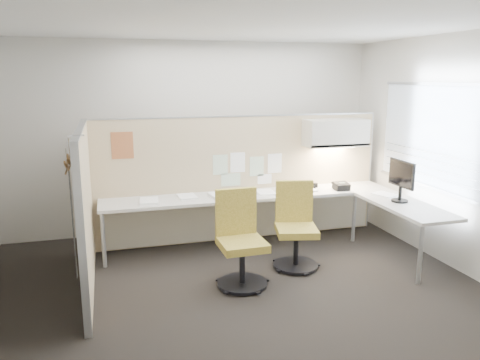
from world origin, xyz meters
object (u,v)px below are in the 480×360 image
object	(u,v)px
chair_left	(240,242)
monitor	(401,178)
phone	(341,186)
chair_right	(295,228)
desk	(277,204)

from	to	relation	value
chair_left	monitor	size ratio (longest dim) A/B	2.00
monitor	phone	distance (m)	0.93
chair_right	monitor	bearing A→B (deg)	10.42
monitor	chair_left	bearing A→B (deg)	96.61
desk	chair_left	world-z (taller)	chair_left
chair_left	phone	bearing A→B (deg)	28.90
chair_right	phone	size ratio (longest dim) A/B	4.83
chair_left	phone	size ratio (longest dim) A/B	4.95
desk	phone	bearing A→B (deg)	1.35
monitor	phone	xyz separation A→B (m)	(-0.41, 0.79, -0.25)
desk	chair_right	size ratio (longest dim) A/B	3.90
desk	monitor	size ratio (longest dim) A/B	7.58
desk	chair_right	xyz separation A→B (m)	(-0.02, -0.70, -0.12)
chair_left	phone	world-z (taller)	chair_left
chair_right	phone	bearing A→B (deg)	49.80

